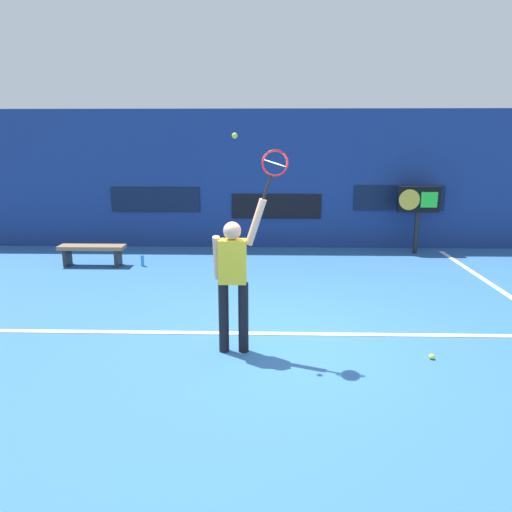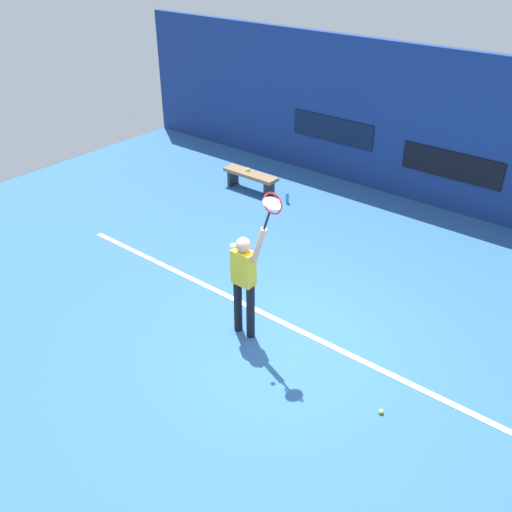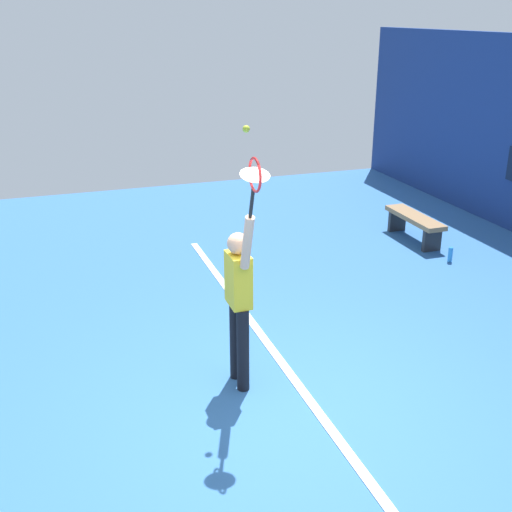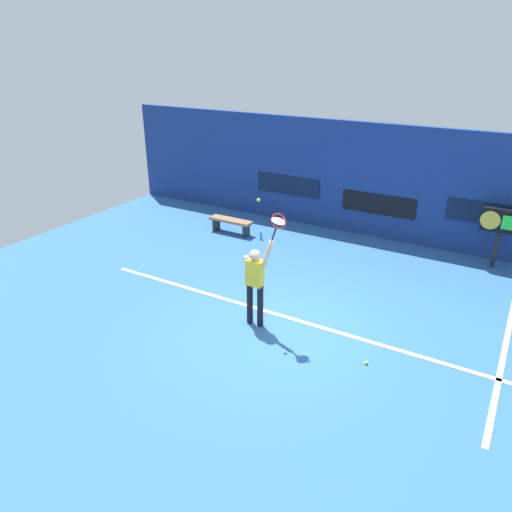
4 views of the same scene
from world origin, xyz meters
TOP-DOWN VIEW (x-y plane):
  - ground_plane at (0.00, 0.00)m, footprint 18.00×18.00m
  - back_wall at (0.00, 6.00)m, footprint 18.00×0.20m
  - sponsor_banner_center at (0.00, 5.88)m, footprint 2.20×0.03m
  - sponsor_banner_portside at (-3.00, 5.88)m, footprint 2.20×0.03m
  - sponsor_banner_starboard at (3.00, 5.88)m, footprint 2.20×0.03m
  - court_baseline at (0.00, 0.33)m, footprint 10.00×0.10m
  - court_sideline at (4.00, 2.00)m, footprint 0.10×7.00m
  - tennis_player at (-0.63, -0.23)m, footprint 0.66×0.31m
  - tennis_racket at (-0.13, -0.24)m, footprint 0.39×0.27m
  - tennis_ball at (-0.60, -0.16)m, footprint 0.07×0.07m
  - scoreboard_clock at (3.31, 5.35)m, footprint 0.96×0.20m
  - court_bench at (-3.97, 3.97)m, footprint 1.40×0.36m
  - water_bottle at (-2.89, 3.97)m, footprint 0.07×0.07m
  - spare_ball at (1.84, -0.40)m, footprint 0.07×0.07m

SIDE VIEW (x-z plane):
  - ground_plane at x=0.00m, z-range 0.00..0.00m
  - court_baseline at x=0.00m, z-range 0.00..0.01m
  - court_sideline at x=4.00m, z-range 0.00..0.01m
  - spare_ball at x=1.84m, z-range 0.00..0.07m
  - water_bottle at x=-2.89m, z-range 0.00..0.24m
  - court_bench at x=-3.97m, z-range 0.11..0.56m
  - tennis_player at x=-0.63m, z-range 0.02..2.00m
  - sponsor_banner_center at x=0.00m, z-range 0.74..1.34m
  - sponsor_banner_portside at x=-3.00m, z-range 0.90..1.50m
  - scoreboard_clock at x=3.31m, z-range 0.43..2.02m
  - sponsor_banner_starboard at x=3.00m, z-range 0.95..1.55m
  - back_wall at x=0.00m, z-range 0.00..3.36m
  - tennis_racket at x=-0.13m, z-range 2.04..2.67m
  - tennis_ball at x=-0.60m, z-range 2.67..2.73m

